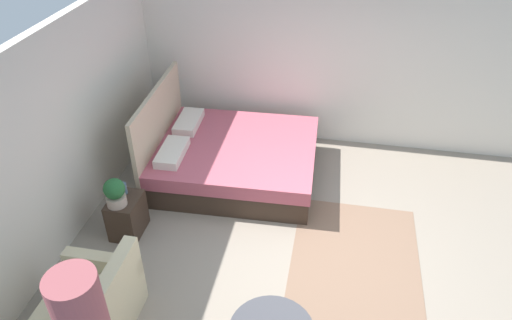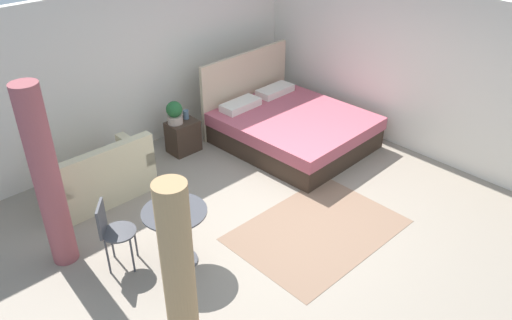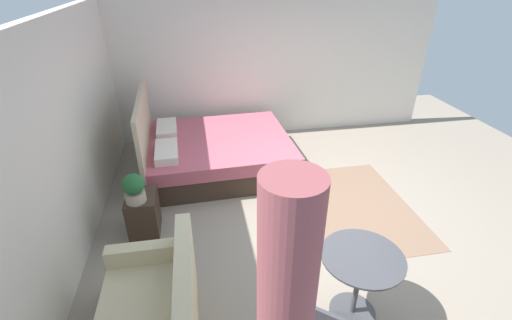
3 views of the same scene
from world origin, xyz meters
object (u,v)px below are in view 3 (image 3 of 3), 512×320
couch (154,319)px  balcony_table (359,274)px  nightstand (144,213)px  vase (137,186)px  potted_plant (134,188)px  bed (215,151)px

couch → balcony_table: (-0.03, -1.85, 0.22)m
nightstand → vase: vase is taller
potted_plant → balcony_table: 2.62m
couch → vase: size_ratio=9.39×
nightstand → potted_plant: bearing=161.0°
potted_plant → vase: size_ratio=2.52×
bed → potted_plant: bearing=146.3°
nightstand → vase: (0.12, 0.05, 0.33)m
vase → balcony_table: (-1.75, -2.13, -0.08)m
couch → balcony_table: 1.86m
potted_plant → couch: bearing=-169.5°
potted_plant → balcony_table: size_ratio=0.49×
bed → nightstand: size_ratio=4.48×
bed → vase: bed is taller
nightstand → potted_plant: (-0.10, 0.03, 0.45)m
bed → vase: size_ratio=16.22×
bed → balcony_table: size_ratio=3.18×
vase → balcony_table: bearing=-129.3°
couch → vase: couch is taller
potted_plant → vase: bearing=2.8°
couch → balcony_table: couch is taller
couch → nightstand: size_ratio=2.59×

